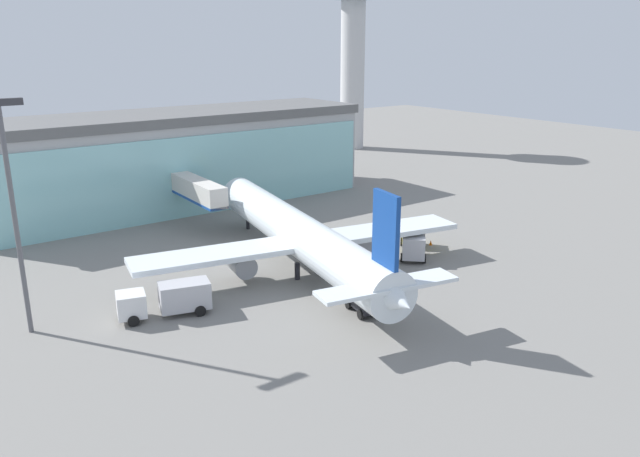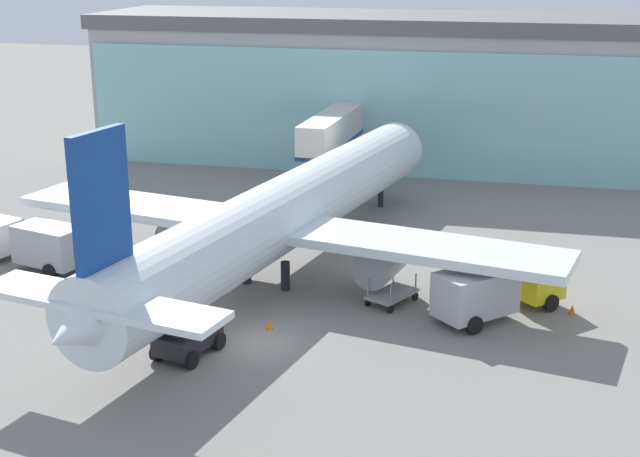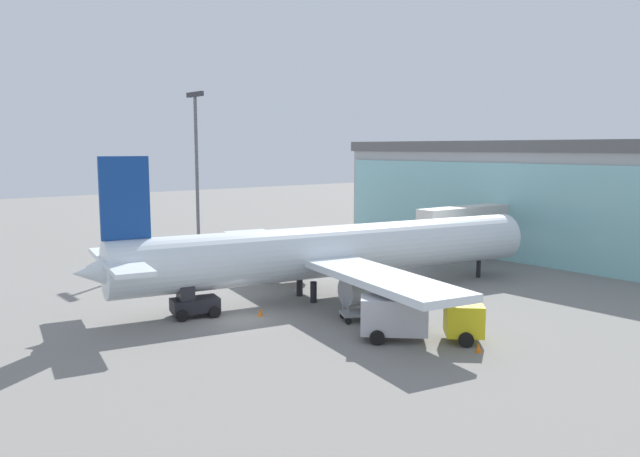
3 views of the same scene
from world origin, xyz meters
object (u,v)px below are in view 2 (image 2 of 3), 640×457
at_px(baggage_cart, 392,294).
at_px(catering_truck, 33,242).
at_px(airplane, 283,214).
at_px(fuel_truck, 496,289).
at_px(safety_cone_wingtip, 572,310).
at_px(safety_cone_nose, 270,324).
at_px(pushback_tug, 186,336).
at_px(jet_bridge, 338,128).

bearing_deg(baggage_cart, catering_truck, 114.60).
xyz_separation_m(airplane, baggage_cart, (6.69, -2.88, -3.04)).
xyz_separation_m(fuel_truck, safety_cone_wingtip, (3.81, 1.10, -1.19)).
height_order(baggage_cart, safety_cone_wingtip, baggage_cart).
xyz_separation_m(airplane, safety_cone_nose, (1.48, -7.65, -3.27)).
bearing_deg(fuel_truck, baggage_cart, 129.13).
relative_size(pushback_tug, safety_cone_wingtip, 6.40).
height_order(catering_truck, safety_cone_nose, catering_truck).
height_order(fuel_truck, safety_cone_nose, fuel_truck).
xyz_separation_m(jet_bridge, pushback_tug, (0.19, -31.68, -3.54)).
distance_m(airplane, catering_truck, 14.81).
relative_size(jet_bridge, airplane, 0.39).
distance_m(jet_bridge, airplane, 20.43).
relative_size(catering_truck, safety_cone_wingtip, 13.86).
distance_m(airplane, baggage_cart, 7.90).
xyz_separation_m(jet_bridge, catering_truck, (-12.97, -22.64, -3.05)).
bearing_deg(airplane, baggage_cart, -102.34).
bearing_deg(airplane, safety_cone_nose, -158.09).
height_order(fuel_truck, baggage_cart, fuel_truck).
distance_m(baggage_cart, safety_cone_wingtip, 9.16).
xyz_separation_m(airplane, fuel_truck, (12.01, -3.28, -2.08)).
height_order(jet_bridge, baggage_cart, jet_bridge).
bearing_deg(safety_cone_wingtip, catering_truck, -179.81).
height_order(catering_truck, baggage_cart, catering_truck).
distance_m(jet_bridge, pushback_tug, 31.88).
distance_m(catering_truck, baggage_cart, 21.21).
bearing_deg(airplane, pushback_tug, -175.69).
height_order(pushback_tug, safety_cone_wingtip, pushback_tug).
relative_size(airplane, pushback_tug, 11.02).
bearing_deg(jet_bridge, pushback_tug, -177.56).
relative_size(jet_bridge, catering_truck, 1.97).
bearing_deg(safety_cone_wingtip, fuel_truck, -163.97).
xyz_separation_m(jet_bridge, fuel_truck, (13.52, -23.63, -3.05)).
bearing_deg(baggage_cart, safety_cone_nose, 158.64).
bearing_deg(pushback_tug, catering_truck, 68.32).
bearing_deg(safety_cone_wingtip, baggage_cart, -175.65).
relative_size(jet_bridge, safety_cone_nose, 27.27).
xyz_separation_m(pushback_tug, safety_cone_wingtip, (17.14, 9.15, -0.70)).
height_order(jet_bridge, airplane, airplane).
bearing_deg(jet_bridge, fuel_truck, -148.14).
bearing_deg(safety_cone_wingtip, jet_bridge, 127.57).
distance_m(jet_bridge, fuel_truck, 27.39).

